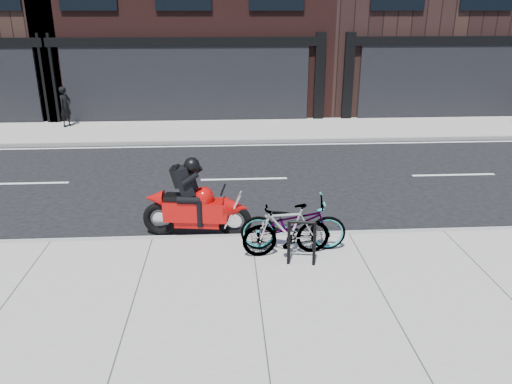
{
  "coord_description": "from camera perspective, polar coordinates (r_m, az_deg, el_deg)",
  "views": [
    {
      "loc": [
        -0.48,
        -11.17,
        4.46
      ],
      "look_at": [
        0.12,
        -1.5,
        0.9
      ],
      "focal_mm": 35.0,
      "sensor_mm": 36.0,
      "label": 1
    }
  ],
  "objects": [
    {
      "name": "bike_rack",
      "position": [
        8.91,
        5.25,
        -5.38
      ],
      "size": [
        0.51,
        0.13,
        0.86
      ],
      "rotation": [
        0.0,
        0.0,
        -0.16
      ],
      "color": "black",
      "rests_on": "sidewalk_near"
    },
    {
      "name": "pedestrian",
      "position": [
        20.96,
        -20.94,
        9.09
      ],
      "size": [
        0.57,
        0.66,
        1.54
      ],
      "primitive_type": "imported",
      "rotation": [
        0.0,
        0.0,
        1.14
      ],
      "color": "black",
      "rests_on": "sidewalk_far"
    },
    {
      "name": "sidewalk_near",
      "position": [
        7.59,
        0.78,
        -15.22
      ],
      "size": [
        60.0,
        6.0,
        0.13
      ],
      "primitive_type": "cube",
      "color": "gray",
      "rests_on": "ground"
    },
    {
      "name": "bicycle_front",
      "position": [
        9.46,
        4.28,
        -3.62
      ],
      "size": [
        2.03,
        0.81,
        1.05
      ],
      "primitive_type": "imported",
      "rotation": [
        0.0,
        0.0,
        1.51
      ],
      "color": "gray",
      "rests_on": "sidewalk_near"
    },
    {
      "name": "ground",
      "position": [
        12.04,
        -1.0,
        -1.58
      ],
      "size": [
        120.0,
        120.0,
        0.0
      ],
      "primitive_type": "plane",
      "color": "black",
      "rests_on": "ground"
    },
    {
      "name": "bicycle_rear",
      "position": [
        9.25,
        3.52,
        -4.36
      ],
      "size": [
        1.69,
        0.63,
        1.0
      ],
      "primitive_type": "imported",
      "rotation": [
        0.0,
        0.0,
        4.81
      ],
      "color": "gray",
      "rests_on": "sidewalk_near"
    },
    {
      "name": "sidewalk_far",
      "position": [
        19.43,
        -2.05,
        7.09
      ],
      "size": [
        60.0,
        3.5,
        0.13
      ],
      "primitive_type": "cube",
      "color": "gray",
      "rests_on": "ground"
    },
    {
      "name": "motorcycle",
      "position": [
        10.29,
        -6.3,
        -1.44
      ],
      "size": [
        2.28,
        0.74,
        1.7
      ],
      "rotation": [
        0.0,
        0.0,
        -0.13
      ],
      "color": "black",
      "rests_on": "ground"
    }
  ]
}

